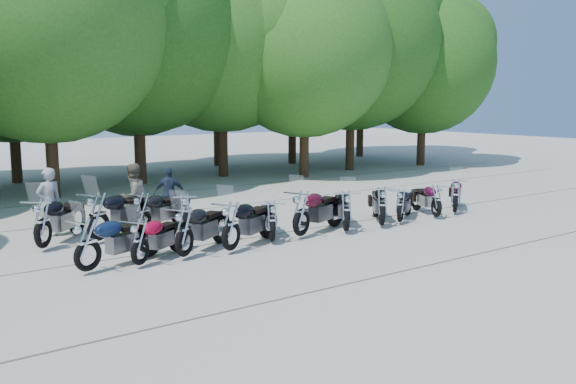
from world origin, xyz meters
TOP-DOWN VIEW (x-y plane):
  - ground at (0.00, 0.00)m, footprint 90.00×90.00m
  - tree_3 at (-3.57, 11.24)m, footprint 8.70×8.70m
  - tree_4 at (0.54, 13.09)m, footprint 9.13×9.13m
  - tree_5 at (4.61, 13.20)m, footprint 9.04×9.04m
  - tree_6 at (7.55, 10.82)m, footprint 8.00×8.00m
  - tree_7 at (11.20, 11.78)m, footprint 8.79×8.79m
  - tree_8 at (15.83, 11.20)m, footprint 7.53×7.53m
  - tree_11 at (-3.76, 16.43)m, footprint 7.56×7.56m
  - tree_12 at (1.80, 16.47)m, footprint 7.88×7.88m
  - tree_13 at (6.69, 17.47)m, footprint 8.31×8.31m
  - tree_14 at (10.68, 16.09)m, footprint 8.02×8.02m
  - tree_15 at (16.61, 17.02)m, footprint 9.67×9.67m
  - motorcycle_0 at (-5.68, 0.60)m, footprint 2.41×1.46m
  - motorcycle_1 at (-4.61, 0.46)m, footprint 2.10×1.68m
  - motorcycle_2 at (-3.55, 0.52)m, footprint 2.40×1.90m
  - motorcycle_3 at (-2.41, 0.40)m, footprint 2.50×1.77m
  - motorcycle_4 at (-1.11, 0.63)m, footprint 1.57×2.20m
  - motorcycle_5 at (-0.17, 0.66)m, footprint 2.61×1.61m
  - motorcycle_6 at (1.15, 0.44)m, footprint 1.88×2.31m
  - motorcycle_7 at (2.46, 0.43)m, footprint 1.98×2.25m
  - motorcycle_8 at (3.25, 0.49)m, footprint 2.04×1.68m
  - motorcycle_9 at (4.71, 0.42)m, footprint 1.41×2.14m
  - motorcycle_10 at (5.73, 0.55)m, footprint 2.18×1.91m
  - motorcycle_11 at (-5.92, 3.18)m, footprint 2.21×2.36m
  - motorcycle_12 at (-4.61, 3.16)m, footprint 2.63×1.92m
  - motorcycle_13 at (-3.41, 3.28)m, footprint 2.35×1.74m
  - motorcycle_14 at (-2.30, 3.05)m, footprint 1.45×2.16m
  - rider_0 at (-5.37, 4.70)m, footprint 0.74×0.56m
  - rider_1 at (-3.33, 4.10)m, footprint 1.09×0.98m
  - rider_2 at (-1.88, 4.94)m, footprint 1.01×0.74m

SIDE VIEW (x-z plane):
  - ground at x=0.00m, z-range 0.00..0.00m
  - motorcycle_8 at x=3.25m, z-range 0.00..1.16m
  - motorcycle_9 at x=4.71m, z-range 0.00..1.17m
  - motorcycle_14 at x=-2.30m, z-range 0.00..1.18m
  - motorcycle_1 at x=-4.61m, z-range 0.00..1.18m
  - motorcycle_4 at x=-1.11m, z-range 0.00..1.21m
  - motorcycle_10 at x=5.73m, z-range 0.00..1.26m
  - motorcycle_13 at x=-3.41m, z-range 0.00..1.30m
  - motorcycle_0 at x=-5.68m, z-range 0.00..1.30m
  - motorcycle_7 at x=2.46m, z-range 0.00..1.31m
  - motorcycle_6 at x=1.15m, z-range 0.00..1.31m
  - motorcycle_2 at x=-3.55m, z-range 0.00..1.35m
  - motorcycle_3 at x=-2.41m, z-range 0.00..1.38m
  - motorcycle_11 at x=-5.92m, z-range 0.00..1.41m
  - motorcycle_5 at x=-0.17m, z-range 0.00..1.41m
  - motorcycle_12 at x=-4.61m, z-range 0.00..1.45m
  - rider_2 at x=-1.88m, z-range 0.00..1.59m
  - rider_0 at x=-5.37m, z-range 0.00..1.81m
  - rider_1 at x=-3.33m, z-range 0.00..1.85m
  - tree_8 at x=15.83m, z-range 0.85..10.10m
  - tree_11 at x=-3.76m, z-range 0.85..10.14m
  - tree_12 at x=1.80m, z-range 0.89..10.56m
  - tree_6 at x=7.55m, z-range 0.90..10.72m
  - tree_14 at x=10.68m, z-range 0.91..10.75m
  - tree_13 at x=6.69m, z-range 0.94..11.14m
  - tree_3 at x=-3.57m, z-range 0.98..11.66m
  - tree_7 at x=11.20m, z-range 0.99..11.79m
  - tree_5 at x=4.61m, z-range 1.02..12.12m
  - tree_4 at x=0.54m, z-range 1.03..12.24m
  - tree_15 at x=16.61m, z-range 1.09..12.96m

